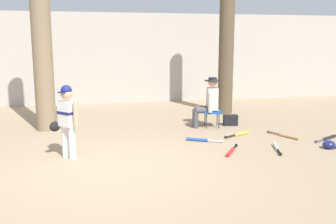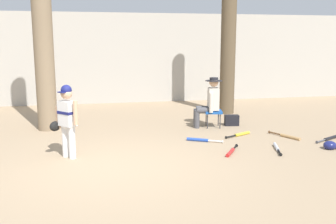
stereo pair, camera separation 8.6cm
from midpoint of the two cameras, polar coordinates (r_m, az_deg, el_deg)
The scene contains 15 objects.
ground_plane at distance 6.41m, azimuth -8.37°, elevation -8.25°, with size 60.00×60.00×0.00m, color #9E8466.
concrete_back_wall at distance 13.04m, azimuth -10.77°, elevation 7.81°, with size 18.00×0.36×2.96m, color #ADA89E.
tree_near_player at distance 9.25m, azimuth -18.59°, elevation 11.92°, with size 0.68×0.68×5.42m.
tree_behind_spectator at distance 11.05m, azimuth 8.43°, elevation 9.94°, with size 0.71×0.71×4.68m.
young_ballplayer at distance 6.94m, azimuth -15.16°, elevation -0.70°, with size 0.55×0.47×1.31m.
folding_stool at distance 9.28m, azimuth 6.29°, elevation -0.03°, with size 0.47×0.47×0.41m.
seated_spectator at distance 9.22m, azimuth 5.72°, elevation 1.65°, with size 0.68×0.54×1.20m.
handbag_beside_stool at distance 9.57m, azimuth 8.99°, elevation -1.20°, with size 0.34×0.18×0.26m, color black.
bat_aluminum_silver at distance 7.69m, azimuth 15.47°, elevation -5.08°, with size 0.30×0.73×0.07m.
bat_black_composite at distance 8.78m, azimuth 22.38°, elevation -3.58°, with size 0.73×0.41×0.07m.
bat_wood_tan at distance 8.66m, azimuth 16.93°, elevation -3.42°, with size 0.39×0.77×0.07m.
bat_red_barrel at distance 7.24m, azimuth 9.00°, elevation -5.79°, with size 0.47×0.65×0.07m.
bat_blue_youth at distance 7.99m, azimuth 4.46°, elevation -4.14°, with size 0.69×0.42×0.07m.
bat_yellow_trainer at distance 8.59m, azimuth 10.29°, elevation -3.24°, with size 0.69×0.39×0.07m.
batting_helmet_navy at distance 8.05m, azimuth 22.51°, elevation -4.53°, with size 0.30×0.23×0.17m.
Camera 1 is at (-0.43, -6.05, 2.04)m, focal length 41.07 mm.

